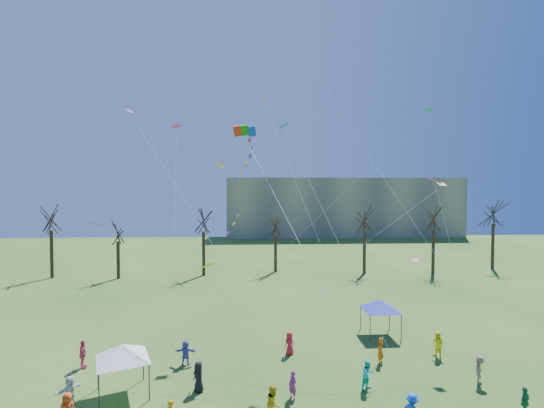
{
  "coord_description": "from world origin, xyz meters",
  "views": [
    {
      "loc": [
        -1.87,
        -16.93,
        11.77
      ],
      "look_at": [
        -0.7,
        5.0,
        11.0
      ],
      "focal_mm": 25.0,
      "sensor_mm": 36.0,
      "label": 1
    }
  ],
  "objects": [
    {
      "name": "bare_tree_row",
      "position": [
        5.07,
        36.04,
        6.89
      ],
      "size": [
        68.98,
        8.56,
        10.66
      ],
      "color": "black",
      "rests_on": "ground"
    },
    {
      "name": "small_kites_aloft",
      "position": [
        0.42,
        10.72,
        13.09
      ],
      "size": [
        27.55,
        18.5,
        30.71
      ],
      "color": "#FF490D",
      "rests_on": "ground"
    },
    {
      "name": "distant_building",
      "position": [
        22.0,
        82.0,
        7.5
      ],
      "size": [
        60.0,
        14.0,
        15.0
      ],
      "primitive_type": "cube",
      "color": "gray",
      "rests_on": "ground"
    },
    {
      "name": "big_box_kite",
      "position": [
        -2.4,
        8.81,
        11.99
      ],
      "size": [
        4.05,
        7.59,
        19.97
      ],
      "color": "red",
      "rests_on": "ground"
    },
    {
      "name": "festival_crowd",
      "position": [
        0.05,
        4.95,
        0.86
      ],
      "size": [
        26.21,
        9.95,
        1.86
      ],
      "color": "#CC4219",
      "rests_on": "ground"
    },
    {
      "name": "canopy_tent_white",
      "position": [
        -9.32,
        4.92,
        2.51
      ],
      "size": [
        3.64,
        3.64,
        2.96
      ],
      "color": "#3F3F44",
      "rests_on": "ground"
    },
    {
      "name": "canopy_tent_blue",
      "position": [
        8.6,
        13.1,
        2.44
      ],
      "size": [
        3.85,
        3.85,
        2.88
      ],
      "color": "#3F3F44",
      "rests_on": "ground"
    }
  ]
}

